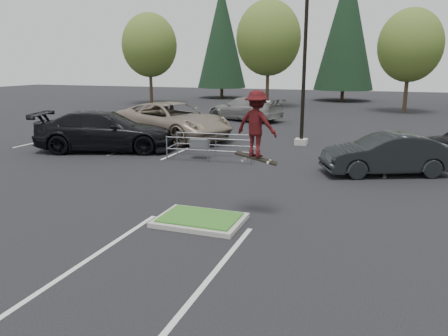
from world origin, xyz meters
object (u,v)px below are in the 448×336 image
(light_pole, at_px, (305,52))
(conif_a, at_px, (222,36))
(car_r_charc, at_px, (386,154))
(decid_a, at_px, (150,47))
(car_far_silver, at_px, (246,109))
(decid_c, at_px, (410,48))
(car_l_tan, at_px, (172,121))
(decid_b, at_px, (268,41))
(conif_b, at_px, (346,27))
(skateboarder, at_px, (257,124))
(cart_corral, at_px, (203,144))
(car_l_black, at_px, (103,131))

(light_pole, distance_m, conif_a, 31.63)
(car_r_charc, bearing_deg, light_pole, -164.52)
(decid_a, bearing_deg, car_far_silver, -36.60)
(decid_c, xyz_separation_m, car_l_tan, (-12.49, -18.33, -4.27))
(decid_b, bearing_deg, decid_c, -3.34)
(light_pole, relative_size, conif_b, 0.70)
(decid_b, relative_size, car_far_silver, 1.65)
(decid_b, bearing_deg, skateboarder, -76.28)
(decid_b, height_order, conif_b, conif_b)
(cart_corral, bearing_deg, skateboarder, -62.33)
(cart_corral, height_order, car_l_black, car_l_black)
(light_pole, height_order, decid_a, light_pole)
(skateboarder, bearing_deg, conif_a, -55.66)
(conif_b, relative_size, car_far_silver, 2.48)
(car_l_tan, xyz_separation_m, car_far_silver, (1.50, 8.87, -0.14))
(light_pole, relative_size, car_l_tan, 1.43)
(cart_corral, distance_m, car_l_tan, 5.59)
(conif_b, bearing_deg, car_l_tan, -102.63)
(conif_b, bearing_deg, decid_a, -149.83)
(light_pole, height_order, decid_b, light_pole)
(car_l_tan, bearing_deg, car_r_charc, -91.22)
(decid_c, relative_size, skateboarder, 4.38)
(skateboarder, relative_size, car_l_black, 0.30)
(conif_a, xyz_separation_m, cart_corral, (11.09, -32.78, -6.44))
(car_l_tan, height_order, car_far_silver, car_l_tan)
(decid_c, bearing_deg, conif_b, 119.32)
(decid_b, bearing_deg, decid_a, -177.61)
(car_l_tan, bearing_deg, light_pole, -64.88)
(decid_b, bearing_deg, conif_a, 130.17)
(decid_b, distance_m, car_l_tan, 19.70)
(car_r_charc, height_order, car_far_silver, car_far_silver)
(decid_a, distance_m, conif_b, 20.95)
(light_pole, bearing_deg, car_l_black, -151.34)
(skateboarder, bearing_deg, cart_corral, -43.49)
(decid_c, relative_size, car_l_black, 1.31)
(conif_a, height_order, car_l_black, conif_a)
(light_pole, relative_size, conif_a, 0.78)
(decid_c, distance_m, conif_a, 22.50)
(car_l_tan, distance_m, car_r_charc, 11.89)
(decid_c, xyz_separation_m, conif_a, (-19.99, 10.17, 1.84))
(conif_a, distance_m, car_l_tan, 30.10)
(conif_a, relative_size, car_far_silver, 2.22)
(conif_b, height_order, car_r_charc, conif_b)
(decid_a, xyz_separation_m, car_r_charc, (22.51, -23.03, -4.82))
(cart_corral, bearing_deg, car_far_silver, 93.21)
(decid_c, xyz_separation_m, conif_b, (-5.99, 10.67, 2.59))
(conif_a, xyz_separation_m, car_r_charc, (18.50, -33.00, -6.34))
(conif_a, height_order, skateboarder, conif_a)
(conif_a, xyz_separation_m, car_far_silver, (9.00, -19.63, -6.25))
(skateboarder, xyz_separation_m, car_l_tan, (-7.70, 10.50, -1.49))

